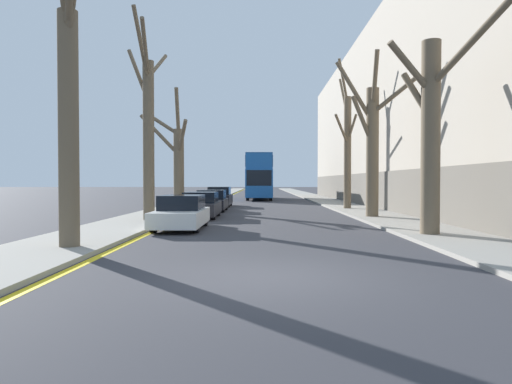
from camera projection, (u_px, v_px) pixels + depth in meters
ground_plane at (273, 277)px, 8.89m from camera, size 300.00×300.00×0.00m
sidewalk_left at (217, 196)px, 58.94m from camera, size 3.00×120.00×0.12m
sidewalk_right at (309, 196)px, 58.81m from camera, size 3.00×120.00×0.12m
building_facade_right at (417, 123)px, 36.92m from camera, size 10.08×49.27×13.32m
kerb_line_stripe at (230, 196)px, 58.92m from camera, size 0.24×120.00×0.01m
street_tree_left_0 at (68, 108)px, 12.19m from camera, size 2.78×5.32×8.17m
street_tree_left_1 at (148, 128)px, 20.79m from camera, size 1.62×4.98×9.22m
street_tree_left_2 at (177, 161)px, 29.67m from camera, size 3.55×2.40×7.72m
street_tree_right_0 at (431, 129)px, 15.14m from camera, size 2.93×3.98×6.95m
street_tree_right_1 at (372, 143)px, 22.84m from camera, size 3.68×2.25×8.10m
street_tree_right_2 at (347, 147)px, 29.87m from camera, size 1.62×2.98×9.67m
double_decker_bus at (259, 175)px, 47.90m from camera, size 2.63×11.12×4.62m
parked_car_0 at (181, 213)px, 17.90m from camera, size 1.79×4.23×1.33m
parked_car_1 at (200, 205)px, 23.57m from camera, size 1.84×4.28×1.33m
parked_car_2 at (212, 201)px, 28.91m from camera, size 1.87×4.22×1.34m
parked_car_3 at (219, 197)px, 34.28m from camera, size 1.77×4.32×1.48m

